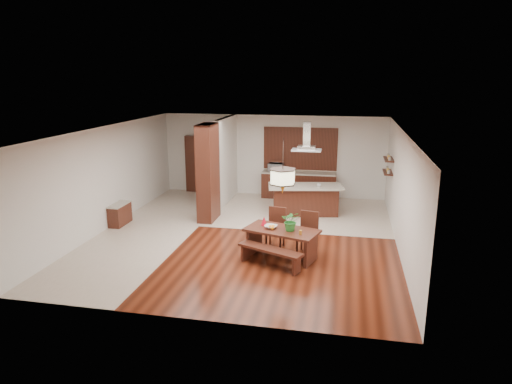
% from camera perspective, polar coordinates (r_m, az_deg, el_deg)
% --- Properties ---
extents(room_shell, '(9.00, 9.04, 2.92)m').
position_cam_1_polar(room_shell, '(12.01, -1.41, 3.82)').
color(room_shell, '#3E160B').
rests_on(room_shell, ground).
extents(tile_hallway, '(2.50, 9.00, 0.01)m').
position_cam_1_polar(tile_hallway, '(13.40, -12.93, -4.52)').
color(tile_hallway, beige).
rests_on(tile_hallway, ground).
extents(tile_kitchen, '(5.50, 4.00, 0.01)m').
position_cam_1_polar(tile_kitchen, '(14.71, 5.57, -2.50)').
color(tile_kitchen, beige).
rests_on(tile_kitchen, ground).
extents(soffit_band, '(8.00, 9.00, 0.02)m').
position_cam_1_polar(soffit_band, '(11.89, -1.43, 7.73)').
color(soffit_band, '#442411').
rests_on(soffit_band, room_shell).
extents(partition_pier, '(0.45, 1.00, 2.90)m').
position_cam_1_polar(partition_pier, '(13.63, -6.03, 2.40)').
color(partition_pier, black).
rests_on(partition_pier, ground).
extents(partition_stub, '(0.18, 2.40, 2.90)m').
position_cam_1_polar(partition_stub, '(15.60, -3.73, 3.98)').
color(partition_stub, silver).
rests_on(partition_stub, ground).
extents(hallway_console, '(0.37, 0.88, 0.63)m').
position_cam_1_polar(hallway_console, '(13.93, -16.66, -2.69)').
color(hallway_console, black).
rests_on(hallway_console, ground).
extents(hallway_doorway, '(1.10, 0.20, 2.10)m').
position_cam_1_polar(hallway_doorway, '(17.08, -6.97, 3.45)').
color(hallway_doorway, black).
rests_on(hallway_doorway, ground).
extents(rear_counter, '(2.60, 0.62, 0.95)m').
position_cam_1_polar(rear_counter, '(16.24, 5.36, 0.85)').
color(rear_counter, black).
rests_on(rear_counter, ground).
extents(kitchen_window, '(2.60, 0.08, 1.50)m').
position_cam_1_polar(kitchen_window, '(16.25, 5.56, 5.43)').
color(kitchen_window, brown).
rests_on(kitchen_window, room_shell).
extents(shelf_lower, '(0.26, 0.90, 0.04)m').
position_cam_1_polar(shelf_lower, '(14.45, 16.14, 2.40)').
color(shelf_lower, black).
rests_on(shelf_lower, room_shell).
extents(shelf_upper, '(0.26, 0.90, 0.04)m').
position_cam_1_polar(shelf_upper, '(14.38, 16.25, 3.95)').
color(shelf_upper, black).
rests_on(shelf_upper, room_shell).
extents(dining_table, '(1.89, 1.32, 0.72)m').
position_cam_1_polar(dining_table, '(10.94, 3.25, -5.62)').
color(dining_table, black).
rests_on(dining_table, ground).
extents(dining_bench, '(1.60, 0.96, 0.45)m').
position_cam_1_polar(dining_bench, '(10.53, 1.77, -8.18)').
color(dining_bench, black).
rests_on(dining_bench, ground).
extents(dining_chair_left, '(0.49, 0.49, 1.02)m').
position_cam_1_polar(dining_chair_left, '(11.57, 2.42, -4.57)').
color(dining_chair_left, black).
rests_on(dining_chair_left, ground).
extents(dining_chair_right, '(0.54, 0.54, 1.03)m').
position_cam_1_polar(dining_chair_right, '(11.24, 6.38, -5.18)').
color(dining_chair_right, black).
rests_on(dining_chair_right, ground).
extents(pendant_lantern, '(0.64, 0.64, 1.31)m').
position_cam_1_polar(pendant_lantern, '(10.48, 3.38, 3.25)').
color(pendant_lantern, beige).
rests_on(pendant_lantern, room_shell).
extents(foliage_plant, '(0.44, 0.39, 0.48)m').
position_cam_1_polar(foliage_plant, '(10.73, 4.41, -3.61)').
color(foliage_plant, '#297C2C').
rests_on(foliage_plant, dining_table).
extents(fruit_bowl, '(0.35, 0.35, 0.07)m').
position_cam_1_polar(fruit_bowl, '(10.94, 1.87, -4.36)').
color(fruit_bowl, beige).
rests_on(fruit_bowl, dining_table).
extents(napkin_cone, '(0.17, 0.17, 0.23)m').
position_cam_1_polar(napkin_cone, '(11.11, 1.01, -3.62)').
color(napkin_cone, red).
rests_on(napkin_cone, dining_table).
extents(gold_ornament, '(0.08, 0.08, 0.10)m').
position_cam_1_polar(gold_ornament, '(10.55, 5.57, -5.05)').
color(gold_ornament, gold).
rests_on(gold_ornament, dining_table).
extents(kitchen_island, '(2.43, 1.39, 0.94)m').
position_cam_1_polar(kitchen_island, '(14.38, 6.17, -0.93)').
color(kitchen_island, black).
rests_on(kitchen_island, ground).
extents(range_hood, '(0.90, 0.55, 0.87)m').
position_cam_1_polar(range_hood, '(13.99, 6.39, 6.92)').
color(range_hood, silver).
rests_on(range_hood, room_shell).
extents(island_cup, '(0.13, 0.13, 0.09)m').
position_cam_1_polar(island_cup, '(14.09, 7.88, 0.82)').
color(island_cup, white).
rests_on(island_cup, kitchen_island).
extents(microwave, '(0.55, 0.39, 0.29)m').
position_cam_1_polar(microwave, '(16.19, 2.49, 3.10)').
color(microwave, '#B3B5BA').
rests_on(microwave, rear_counter).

